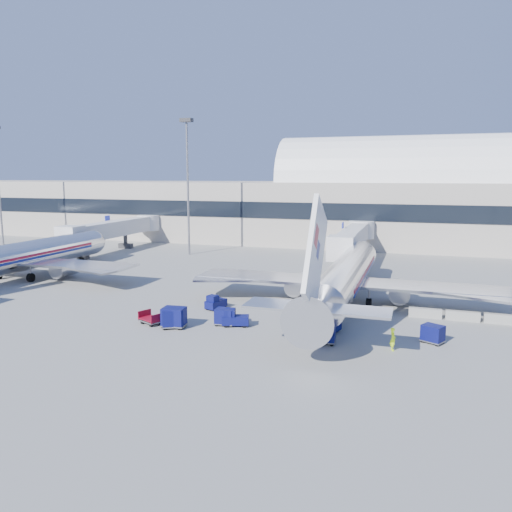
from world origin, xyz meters
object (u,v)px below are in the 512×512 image
(tug_right, at_px, (325,322))
(cart_train_b, at_px, (173,318))
(barrier_near, at_px, (425,313))
(cart_solo_near, at_px, (323,332))
(jetbridge_near, at_px, (354,237))
(cart_train_a, at_px, (225,316))
(jetbridge_mid, at_px, (118,228))
(barrier_far, at_px, (502,319))
(airliner_main, at_px, (345,277))
(mast_west, at_px, (187,167))
(tug_lead, at_px, (234,318))
(cart_solo_far, at_px, (433,334))
(cart_open_red, at_px, (151,320))
(barrier_mid, at_px, (463,316))
(airliner_mid, at_px, (19,257))
(cart_train_c, at_px, (174,317))
(tug_left, at_px, (215,302))
(ramp_worker, at_px, (393,339))

(tug_right, height_order, cart_train_b, cart_train_b)
(barrier_near, distance_m, cart_solo_near, 12.90)
(jetbridge_near, distance_m, cart_solo_near, 39.20)
(tug_right, bearing_deg, cart_train_a, -155.67)
(cart_train_b, bearing_deg, tug_right, -14.28)
(jetbridge_mid, relative_size, barrier_far, 9.17)
(airliner_main, relative_size, cart_train_b, 15.74)
(mast_west, distance_m, tug_lead, 44.43)
(mast_west, xyz_separation_m, cart_solo_far, (38.50, -35.46, -14.01))
(airliner_main, bearing_deg, cart_train_b, -136.00)
(tug_lead, xyz_separation_m, cart_open_red, (-7.36, -1.81, -0.30))
(barrier_mid, relative_size, cart_solo_far, 1.45)
(barrier_far, bearing_deg, mast_west, 147.88)
(jetbridge_near, distance_m, barrier_near, 30.82)
(jetbridge_near, xyz_separation_m, jetbridge_mid, (-42.00, 0.00, 0.00))
(mast_west, height_order, tug_right, mast_west)
(barrier_far, bearing_deg, airliner_mid, 177.47)
(barrier_far, relative_size, cart_train_c, 1.38)
(cart_open_red, bearing_deg, barrier_near, 47.12)
(tug_lead, bearing_deg, barrier_near, 10.07)
(cart_solo_far, bearing_deg, barrier_far, 78.68)
(tug_left, relative_size, cart_solo_far, 1.22)
(cart_solo_far, bearing_deg, cart_solo_near, -133.97)
(mast_west, xyz_separation_m, barrier_near, (38.00, -28.00, -14.34))
(cart_train_c, relative_size, cart_open_red, 0.87)
(jetbridge_near, xyz_separation_m, barrier_mid, (13.70, -28.81, -3.48))
(airliner_main, distance_m, jetbridge_near, 26.43)
(cart_train_c, bearing_deg, tug_left, 76.23)
(cart_solo_near, height_order, ramp_worker, ramp_worker)
(jetbridge_near, height_order, tug_lead, jetbridge_near)
(airliner_mid, distance_m, cart_train_b, 31.52)
(jetbridge_near, xyz_separation_m, cart_open_red, (-13.23, -38.72, -3.53))
(airliner_main, relative_size, tug_left, 14.78)
(jetbridge_near, distance_m, tug_right, 35.88)
(barrier_mid, xyz_separation_m, cart_open_red, (-26.93, -9.91, -0.05))
(tug_lead, height_order, cart_train_b, cart_train_b)
(barrier_near, bearing_deg, cart_train_a, -154.62)
(mast_west, height_order, cart_open_red, mast_west)
(tug_lead, bearing_deg, barrier_far, 3.10)
(tug_lead, distance_m, cart_solo_near, 8.65)
(jetbridge_mid, bearing_deg, airliner_mid, -84.78)
(barrier_mid, height_order, cart_solo_near, cart_solo_near)
(cart_train_c, bearing_deg, cart_solo_far, 2.31)
(mast_west, distance_m, barrier_far, 54.58)
(tug_left, bearing_deg, airliner_main, -46.91)
(mast_west, height_order, ramp_worker, mast_west)
(cart_solo_far, bearing_deg, tug_lead, -149.86)
(cart_train_b, bearing_deg, airliner_mid, 126.75)
(tug_lead, bearing_deg, cart_train_a, 166.00)
(jetbridge_mid, distance_m, cart_train_b, 50.09)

